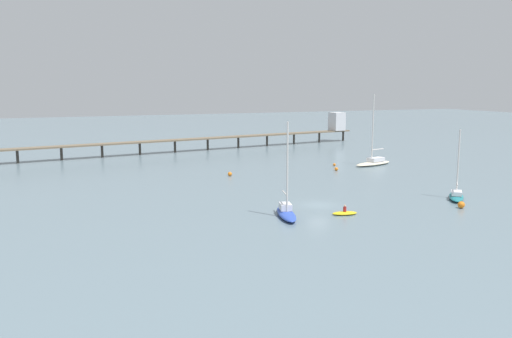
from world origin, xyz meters
The scene contains 10 objects.
ground_plane centered at (0.00, 0.00, 0.00)m, with size 400.00×400.00×0.00m, color slate.
pier centered at (15.10, 59.10, 3.50)m, with size 87.20×15.80×7.41m.
sailboat_teal centered at (17.83, -3.77, 0.58)m, with size 5.30×5.72×8.86m.
sailboat_cream centered at (25.04, 24.60, 0.69)m, with size 9.02×4.69×12.78m.
sailboat_blue centered at (-6.13, -3.69, 0.67)m, with size 3.53×7.23×10.52m.
dinghy_yellow centered at (0.35, -5.34, 0.21)m, with size 3.05×1.81×1.14m.
mooring_buoy_mid centered at (-2.99, 23.57, 0.33)m, with size 0.67×0.67×0.67m, color orange.
mooring_buoy_outer centered at (17.87, 26.34, 0.26)m, with size 0.51×0.51×0.51m, color orange.
mooring_buoy_near centered at (15.45, 21.62, 0.30)m, with size 0.60×0.60×0.60m, color orange.
mooring_buoy_inner centered at (14.74, -7.89, 0.41)m, with size 0.83×0.83×0.83m, color orange.
Camera 1 is at (-30.93, -55.03, 14.41)m, focal length 37.20 mm.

